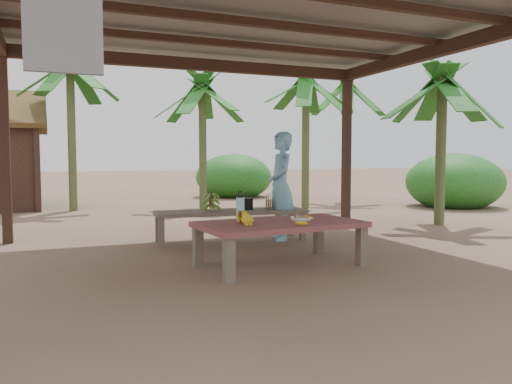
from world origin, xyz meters
name	(u,v)px	position (x,y,z in m)	size (l,w,h in m)	color
ground	(250,258)	(0.00, 0.00, 0.00)	(80.00, 80.00, 0.00)	brown
pavilion	(249,24)	(-0.01, -0.01, 2.78)	(6.60, 5.60, 2.95)	black
work_table	(280,227)	(0.16, -0.50, 0.43)	(1.89, 1.17, 0.50)	brown
bench	(231,214)	(0.21, 1.29, 0.39)	(2.25, 0.81, 0.45)	brown
ripe_banana_bunch	(240,217)	(-0.34, -0.56, 0.58)	(0.27, 0.23, 0.16)	yellow
plate	(301,218)	(0.45, -0.45, 0.52)	(0.24, 0.24, 0.04)	white
loose_banana_front	(302,223)	(0.26, -0.84, 0.52)	(0.04, 0.18, 0.04)	yellow
loose_banana_side	(308,218)	(0.55, -0.44, 0.52)	(0.04, 0.15, 0.04)	yellow
water_flask	(240,208)	(-0.22, -0.26, 0.64)	(0.09, 0.09, 0.34)	#44D7C5
green_banana_stalk	(211,201)	(-0.09, 1.32, 0.59)	(0.25, 0.25, 0.29)	#598C2D
cooking_pot	(247,204)	(0.46, 1.31, 0.53)	(0.19, 0.19, 0.16)	black
skewer_rack	(270,201)	(0.79, 1.18, 0.57)	(0.18, 0.08, 0.24)	#A57F47
woman	(281,186)	(0.93, 1.12, 0.80)	(0.58, 0.38, 1.60)	#74B9DB
banana_plant_ne	(306,90)	(3.37, 4.98, 2.79)	(1.80, 1.80, 3.28)	#596638
banana_plant_n	(202,97)	(1.12, 5.93, 2.63)	(1.80, 1.80, 3.12)	#596638
banana_plant_nw	(70,75)	(-1.77, 6.52, 3.06)	(1.80, 1.80, 3.56)	#596638
banana_plant_e	(442,93)	(4.27, 1.51, 2.36)	(1.80, 1.80, 2.84)	#596638
banana_plant_far	(347,95)	(5.27, 6.21, 2.92)	(1.80, 1.80, 3.42)	#596638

